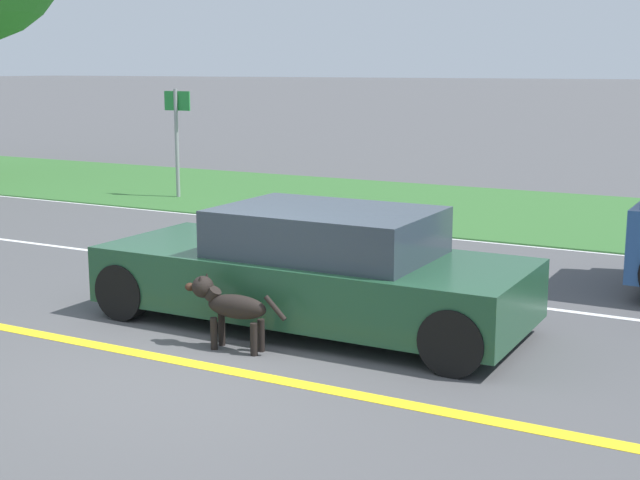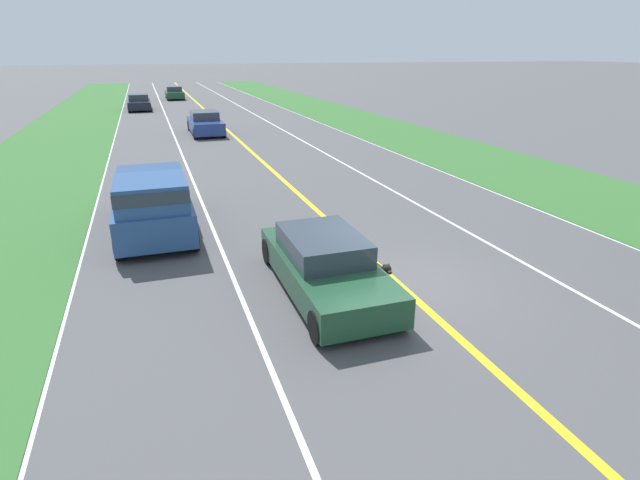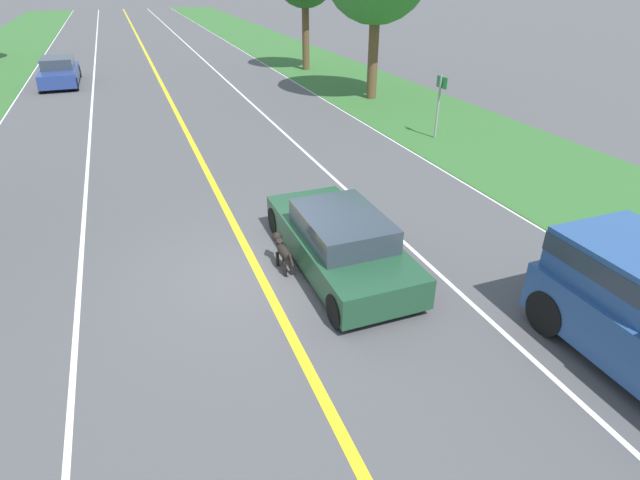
% 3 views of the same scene
% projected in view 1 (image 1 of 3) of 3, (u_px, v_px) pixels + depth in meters
% --- Properties ---
extents(ground_plane, '(400.00, 400.00, 0.00)m').
position_uv_depth(ground_plane, '(200.00, 365.00, 8.29)').
color(ground_plane, '#4C4C4F').
extents(centre_divider_line, '(0.18, 160.00, 0.01)m').
position_uv_depth(centre_divider_line, '(200.00, 365.00, 8.29)').
color(centre_divider_line, yellow).
rests_on(centre_divider_line, ground).
extents(lane_edge_line_right, '(0.14, 160.00, 0.01)m').
position_uv_depth(lane_edge_line_right, '(457.00, 239.00, 14.34)').
color(lane_edge_line_right, white).
rests_on(lane_edge_line_right, ground).
extents(lane_dash_same_dir, '(0.10, 160.00, 0.01)m').
position_uv_depth(lane_dash_same_dir, '(362.00, 285.00, 11.31)').
color(lane_dash_same_dir, white).
rests_on(lane_dash_same_dir, ground).
extents(grass_verge_right, '(6.00, 160.00, 0.03)m').
position_uv_depth(grass_verge_right, '(510.00, 212.00, 16.93)').
color(grass_verge_right, '#33662D').
rests_on(grass_verge_right, ground).
extents(ego_car, '(1.84, 4.63, 1.28)m').
position_uv_depth(ego_car, '(315.00, 270.00, 9.49)').
color(ego_car, '#1E472D').
rests_on(ego_car, ground).
extents(dog, '(0.26, 1.13, 0.73)m').
position_uv_depth(dog, '(228.00, 305.00, 8.68)').
color(dog, black).
rests_on(dog, ground).
extents(street_sign, '(0.11, 0.64, 2.28)m').
position_uv_depth(street_sign, '(177.00, 129.00, 18.57)').
color(street_sign, gray).
rests_on(street_sign, ground).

